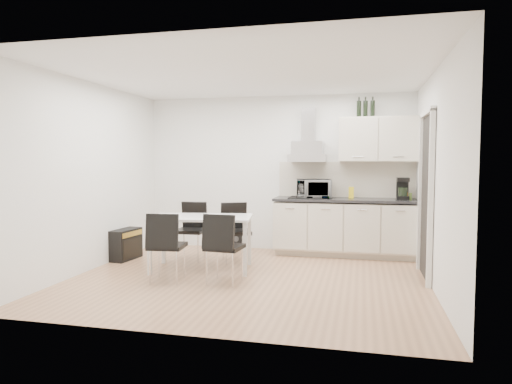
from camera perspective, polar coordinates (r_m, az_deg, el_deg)
ground at (r=6.00m, az=-0.97°, el=-10.73°), size 4.50×4.50×0.00m
wall_back at (r=7.76m, az=2.61°, el=2.33°), size 4.50×0.10×2.60m
wall_front at (r=3.90m, az=-8.14°, el=0.64°), size 4.50×0.10×2.60m
wall_left at (r=6.72m, az=-19.94°, el=1.83°), size 0.10×4.00×2.60m
wall_right at (r=5.70m, az=21.55°, el=1.44°), size 0.10×4.00×2.60m
ceiling at (r=5.90m, az=-1.00°, el=14.48°), size 4.50×4.50×0.00m
doorway at (r=6.25m, az=20.39°, el=-0.62°), size 0.08×1.04×2.10m
kitchenette at (r=7.40m, az=11.32°, el=-1.47°), size 2.22×0.64×2.52m
dining_table at (r=6.38m, az=-6.82°, el=-3.77°), size 1.48×1.00×0.75m
chair_far_left at (r=7.05m, az=-8.17°, el=-4.90°), size 0.46×0.52×0.88m
chair_far_right at (r=6.88m, az=-2.54°, el=-5.09°), size 0.61×0.64×0.88m
chair_near_left at (r=5.86m, az=-11.03°, el=-6.75°), size 0.49×0.55×0.88m
chair_near_right at (r=5.70m, az=-3.95°, el=-7.00°), size 0.48×0.53×0.88m
guitar_amp at (r=7.33m, az=-15.96°, el=-6.29°), size 0.30×0.58×0.47m
floor_speaker at (r=7.94m, az=-2.39°, el=-6.09°), size 0.18×0.17×0.27m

